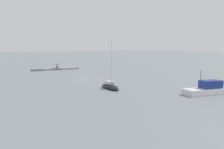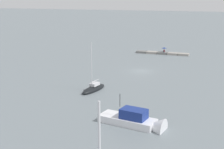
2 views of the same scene
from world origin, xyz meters
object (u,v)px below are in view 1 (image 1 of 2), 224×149
sailboat_black_mid (110,87)px  motorboat_white_near (213,90)px  person_seated_maroon_left (57,67)px  umbrella_open_navy (57,64)px

sailboat_black_mid → motorboat_white_near: 15.23m
person_seated_maroon_left → sailboat_black_mid: size_ratio=0.09×
person_seated_maroon_left → motorboat_white_near: motorboat_white_near is taller
person_seated_maroon_left → umbrella_open_navy: bearing=115.1°
sailboat_black_mid → motorboat_white_near: bearing=141.3°
person_seated_maroon_left → umbrella_open_navy: 0.86m
umbrella_open_navy → sailboat_black_mid: sailboat_black_mid is taller
person_seated_maroon_left → motorboat_white_near: (-6.59, 46.59, -0.31)m
umbrella_open_navy → motorboat_white_near: size_ratio=0.17×
umbrella_open_navy → sailboat_black_mid: (3.71, 35.28, -1.34)m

